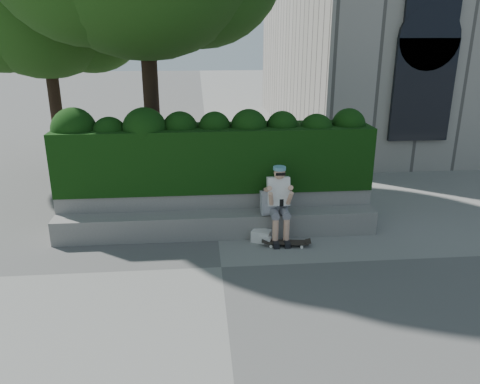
{
  "coord_description": "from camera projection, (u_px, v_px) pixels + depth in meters",
  "views": [
    {
      "loc": [
        -0.31,
        -6.84,
        3.67
      ],
      "look_at": [
        0.4,
        1.0,
        0.95
      ],
      "focal_mm": 35.0,
      "sensor_mm": 36.0,
      "label": 1
    }
  ],
  "objects": [
    {
      "name": "backpack_plaid",
      "position": [
        269.0,
        203.0,
        8.61
      ],
      "size": [
        0.32,
        0.19,
        0.45
      ],
      "primitive_type": "cube",
      "rotation": [
        0.0,
        0.0,
        0.11
      ],
      "color": "silver",
      "rests_on": "bench_ledge"
    },
    {
      "name": "backpack_ground",
      "position": [
        261.0,
        236.0,
        8.57
      ],
      "size": [
        0.41,
        0.36,
        0.22
      ],
      "primitive_type": "cube",
      "rotation": [
        0.0,
        0.0,
        -0.44
      ],
      "color": "beige",
      "rests_on": "ground"
    },
    {
      "name": "hedge",
      "position": [
        215.0,
        157.0,
        9.06
      ],
      "size": [
        6.0,
        1.0,
        1.2
      ],
      "primitive_type": "cube",
      "color": "black",
      "rests_on": "planter_wall"
    },
    {
      "name": "bench_ledge",
      "position": [
        218.0,
        225.0,
        8.77
      ],
      "size": [
        6.0,
        0.45,
        0.45
      ],
      "primitive_type": "cube",
      "color": "gray",
      "rests_on": "ground"
    },
    {
      "name": "person",
      "position": [
        279.0,
        200.0,
        8.52
      ],
      "size": [
        0.4,
        0.76,
        1.38
      ],
      "color": "slate",
      "rests_on": "ground"
    },
    {
      "name": "ground",
      "position": [
        221.0,
        267.0,
        7.67
      ],
      "size": [
        80.0,
        80.0,
        0.0
      ],
      "primitive_type": "plane",
      "color": "slate",
      "rests_on": "ground"
    },
    {
      "name": "skateboard",
      "position": [
        286.0,
        243.0,
        8.4
      ],
      "size": [
        0.8,
        0.3,
        0.08
      ],
      "rotation": [
        0.0,
        0.0,
        -0.14
      ],
      "color": "black",
      "rests_on": "ground"
    },
    {
      "name": "planter_wall",
      "position": [
        216.0,
        208.0,
        9.17
      ],
      "size": [
        6.0,
        0.5,
        0.75
      ],
      "primitive_type": "cube",
      "color": "gray",
      "rests_on": "ground"
    }
  ]
}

